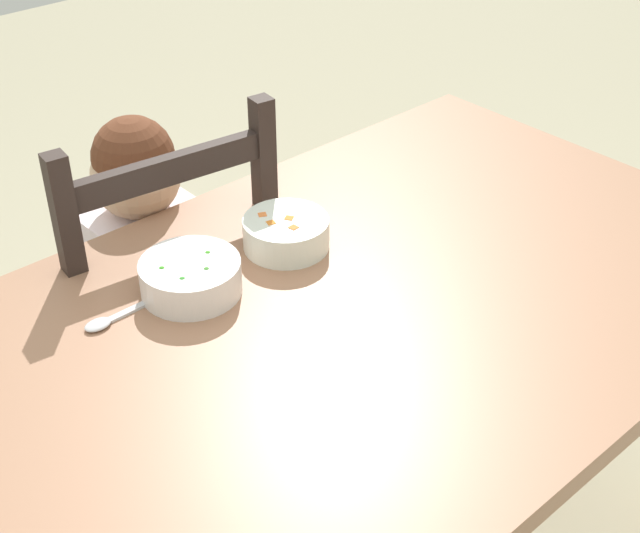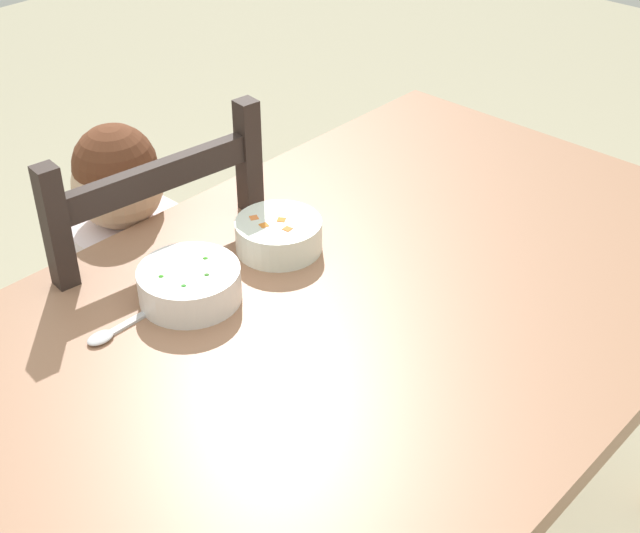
% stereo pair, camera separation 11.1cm
% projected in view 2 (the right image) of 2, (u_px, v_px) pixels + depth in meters
% --- Properties ---
extents(dining_table, '(1.42, 0.90, 0.78)m').
position_uv_depth(dining_table, '(368.00, 342.00, 1.50)').
color(dining_table, '#A07053').
rests_on(dining_table, ground).
extents(dining_chair, '(0.47, 0.47, 0.99)m').
position_uv_depth(dining_chair, '(145.00, 345.00, 1.83)').
color(dining_chair, '#2C221E').
rests_on(dining_chair, ground).
extents(child_figure, '(0.32, 0.31, 0.94)m').
position_uv_depth(child_figure, '(140.00, 280.00, 1.74)').
color(child_figure, white).
rests_on(child_figure, ground).
extents(bowl_of_peas, '(0.16, 0.16, 0.06)m').
position_uv_depth(bowl_of_peas, '(190.00, 283.00, 1.41)').
color(bowl_of_peas, white).
rests_on(bowl_of_peas, dining_table).
extents(bowl_of_carrots, '(0.15, 0.15, 0.06)m').
position_uv_depth(bowl_of_carrots, '(279.00, 234.00, 1.53)').
color(bowl_of_carrots, white).
rests_on(bowl_of_carrots, dining_table).
extents(spoon, '(0.14, 0.03, 0.01)m').
position_uv_depth(spoon, '(111.00, 332.00, 1.35)').
color(spoon, silver).
rests_on(spoon, dining_table).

